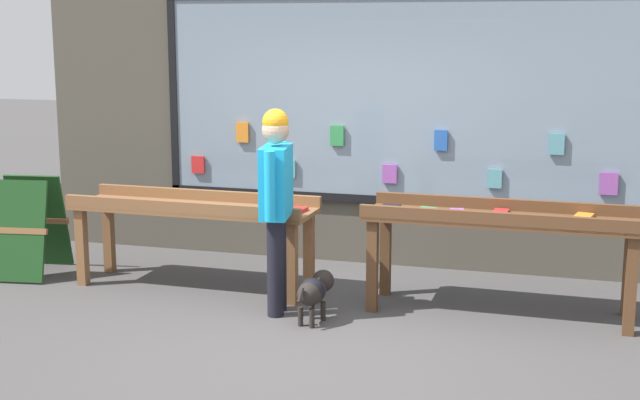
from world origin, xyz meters
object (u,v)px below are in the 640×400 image
display_table_left (194,215)px  sandwich_board_sign (28,225)px  person_browsing (276,194)px  small_dog (314,290)px  display_table_right (501,227)px

display_table_left → sandwich_board_sign: 1.80m
person_browsing → small_dog: 0.87m
sandwich_board_sign → person_browsing: bearing=-18.5°
display_table_right → small_dog: (-1.46, -0.67, -0.48)m
person_browsing → small_dog: (0.38, -0.14, -0.77)m
display_table_left → display_table_right: (2.83, 0.00, 0.06)m
display_table_left → small_dog: 1.58m
small_dog → sandwich_board_sign: size_ratio=0.58×
display_table_left → sandwich_board_sign: bearing=-179.1°
display_table_left → small_dog: bearing=-25.8°
display_table_right → person_browsing: size_ratio=1.31×
display_table_right → display_table_left: bearing=-180.0°
display_table_right → sandwich_board_sign: size_ratio=2.41×
display_table_right → person_browsing: (-1.83, -0.53, 0.29)m
display_table_left → display_table_right: display_table_right is taller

